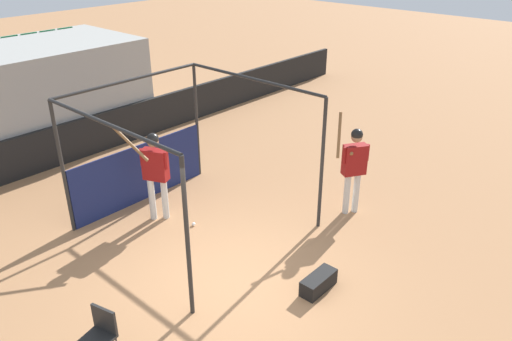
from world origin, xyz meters
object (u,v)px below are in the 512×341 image
(folding_chair, at_px, (101,331))
(equipment_bag, at_px, (318,282))
(baseball, at_px, (194,224))
(player_batter, at_px, (155,168))
(player_waiting, at_px, (354,163))

(folding_chair, distance_m, equipment_bag, 3.47)
(baseball, bearing_deg, equipment_bag, -88.74)
(player_batter, distance_m, player_waiting, 3.94)
(player_batter, relative_size, baseball, 27.40)
(baseball, bearing_deg, player_batter, 110.04)
(player_batter, xyz_separation_m, equipment_bag, (0.34, -3.73, -1.01))
(player_batter, distance_m, equipment_bag, 3.88)
(folding_chair, xyz_separation_m, baseball, (3.12, 1.67, -0.48))
(player_waiting, relative_size, baseball, 29.19)
(folding_chair, height_order, equipment_bag, folding_chair)
(equipment_bag, distance_m, baseball, 3.00)
(player_batter, relative_size, folding_chair, 2.41)
(folding_chair, relative_size, equipment_bag, 1.20)
(folding_chair, bearing_deg, player_waiting, -107.46)
(player_waiting, bearing_deg, folding_chair, 28.46)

